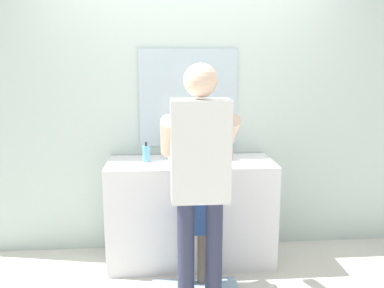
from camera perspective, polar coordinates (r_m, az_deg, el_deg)
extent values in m
plane|color=silver|center=(3.36, 0.20, -18.24)|extent=(14.00, 14.00, 0.00)
cube|color=silver|center=(3.56, -0.58, 6.35)|extent=(4.40, 0.08, 2.70)
cube|color=silver|center=(3.50, -0.52, 6.52)|extent=(0.84, 0.02, 0.83)
cube|color=white|center=(3.45, -0.19, -9.48)|extent=(1.36, 0.54, 0.87)
cylinder|color=silver|center=(3.29, -0.17, -1.62)|extent=(0.37, 0.37, 0.11)
cylinder|color=#B1B1AD|center=(3.28, -0.17, -1.53)|extent=(0.31, 0.31, 0.09)
cylinder|color=#B7BABF|center=(3.51, -0.45, -0.20)|extent=(0.03, 0.03, 0.18)
cylinder|color=#B7BABF|center=(3.43, -0.39, 0.91)|extent=(0.02, 0.12, 0.02)
cylinder|color=#B7BABF|center=(3.52, -1.59, -1.26)|extent=(0.04, 0.04, 0.05)
cylinder|color=#B7BABF|center=(3.53, 0.68, -1.22)|extent=(0.04, 0.04, 0.05)
cylinder|color=#D86666|center=(3.36, 5.20, -1.50)|extent=(0.07, 0.07, 0.09)
cylinder|color=orange|center=(3.35, 5.48, -0.62)|extent=(0.01, 0.04, 0.17)
cube|color=white|center=(3.33, 5.51, 0.97)|extent=(0.01, 0.02, 0.02)
cylinder|color=#66B2D1|center=(3.31, -6.47, -1.41)|extent=(0.06, 0.06, 0.13)
cylinder|color=#2D2D2D|center=(3.30, -6.50, -0.01)|extent=(0.02, 0.02, 0.04)
cylinder|color=#6B5B4C|center=(3.16, -0.62, -15.91)|extent=(0.06, 0.06, 0.42)
cylinder|color=#6B5B4C|center=(3.17, 1.36, -15.84)|extent=(0.06, 0.06, 0.42)
cube|color=#33569E|center=(3.00, 0.38, -9.15)|extent=(0.21, 0.12, 0.37)
sphere|color=#D8A884|center=(2.92, 0.39, -4.48)|extent=(0.12, 0.12, 0.12)
cylinder|color=#D8A884|center=(3.08, -1.95, -8.01)|extent=(0.05, 0.26, 0.20)
cylinder|color=#D8A884|center=(3.09, 2.40, -7.90)|extent=(0.05, 0.26, 0.20)
cylinder|color=#2D334C|center=(2.86, -0.86, -15.18)|extent=(0.12, 0.12, 0.77)
cylinder|color=#2D334C|center=(2.87, 3.09, -15.03)|extent=(0.12, 0.12, 0.77)
cube|color=white|center=(2.62, 1.18, -0.95)|extent=(0.38, 0.22, 0.67)
sphere|color=beige|center=(2.57, 1.22, 8.96)|extent=(0.22, 0.22, 0.22)
cylinder|color=beige|center=(2.77, -3.49, 0.93)|extent=(0.09, 0.46, 0.36)
cylinder|color=beige|center=(2.81, 5.12, 1.04)|extent=(0.09, 0.46, 0.36)
cylinder|color=blue|center=(3.01, 4.52, -1.64)|extent=(0.01, 0.14, 0.03)
cube|color=white|center=(3.08, 4.31, -1.11)|extent=(0.01, 0.02, 0.02)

